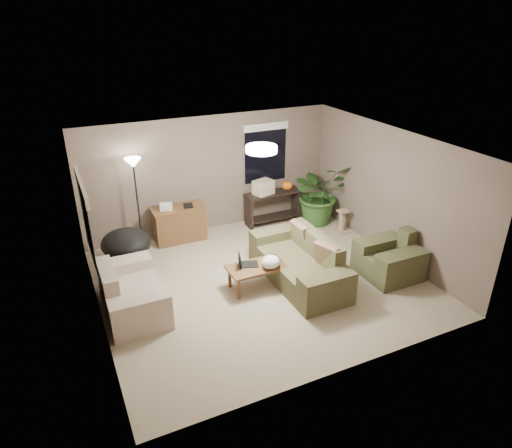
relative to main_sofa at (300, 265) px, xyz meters
name	(u,v)px	position (x,y,z in m)	size (l,w,h in m)	color
room_shell	(261,218)	(-0.67, 0.24, 0.96)	(5.50, 5.50, 5.50)	tan
main_sofa	(300,265)	(0.00, 0.00, 0.00)	(0.95, 2.20, 0.85)	brown
throw_pillows	(314,244)	(0.26, 0.00, 0.36)	(0.36, 1.38, 0.47)	#8C7251
loveseat	(131,294)	(-2.94, 0.34, 0.00)	(0.90, 1.60, 0.85)	beige
armchair	(389,260)	(1.56, -0.54, 0.00)	(0.95, 1.00, 0.85)	#505231
coffee_table	(256,269)	(-0.82, 0.10, 0.06)	(1.00, 0.55, 0.42)	brown
laptop	(245,263)	(-0.99, 0.20, 0.19)	(0.43, 0.32, 0.24)	black
plastic_bag	(271,262)	(-0.62, -0.05, 0.24)	(0.32, 0.29, 0.23)	white
desk	(179,224)	(-1.51, 2.43, 0.08)	(1.10, 0.50, 0.75)	brown
desk_papers	(171,206)	(-1.67, 2.42, 0.51)	(0.70, 0.30, 0.12)	silver
console_table	(273,205)	(0.66, 2.37, 0.14)	(1.30, 0.40, 0.75)	black
pumpkin	(287,186)	(1.01, 2.37, 0.55)	(0.24, 0.24, 0.19)	orange
cardboard_box	(263,187)	(0.41, 2.37, 0.61)	(0.41, 0.31, 0.31)	beige
papasan_chair	(126,247)	(-2.74, 1.67, 0.17)	(0.93, 0.93, 0.80)	black
floor_lamp	(134,174)	(-2.32, 2.39, 1.30)	(0.32, 0.32, 1.91)	black
ceiling_fixture	(261,149)	(-0.67, 0.24, 2.15)	(0.50, 0.50, 0.10)	white
houseplant	(319,199)	(1.63, 1.99, 0.25)	(1.26, 1.39, 1.09)	#2D5923
cat_scratching_post	(342,223)	(1.82, 1.32, -0.08)	(0.32, 0.32, 0.50)	tan
window_left	(84,210)	(-3.40, 0.54, 1.49)	(0.05, 1.56, 1.33)	black
window_back	(266,143)	(0.63, 2.71, 1.49)	(1.06, 0.05, 1.33)	black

